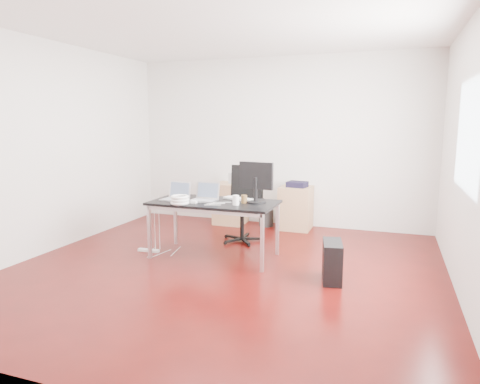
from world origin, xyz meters
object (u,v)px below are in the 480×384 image
(office_chair, at_px, (244,200))
(filing_cabinet_left, at_px, (231,203))
(pc_tower, at_px, (332,261))
(filing_cabinet_right, at_px, (296,208))
(desk, at_px, (214,206))

(office_chair, bearing_deg, filing_cabinet_left, 119.47)
(office_chair, relative_size, pc_tower, 2.40)
(office_chair, distance_m, filing_cabinet_left, 1.11)
(filing_cabinet_right, bearing_deg, pc_tower, -67.90)
(office_chair, xyz_separation_m, filing_cabinet_left, (-0.56, 0.92, -0.26))
(desk, xyz_separation_m, filing_cabinet_right, (0.68, 1.81, -0.33))
(desk, relative_size, filing_cabinet_right, 2.29)
(filing_cabinet_left, distance_m, pc_tower, 2.97)
(office_chair, relative_size, filing_cabinet_left, 1.54)
(filing_cabinet_left, xyz_separation_m, filing_cabinet_right, (1.14, 0.00, 0.00))
(office_chair, xyz_separation_m, filing_cabinet_right, (0.58, 0.92, -0.26))
(desk, relative_size, office_chair, 1.48)
(office_chair, xyz_separation_m, pc_tower, (1.46, -1.24, -0.39))
(filing_cabinet_right, relative_size, pc_tower, 1.56)
(office_chair, height_order, filing_cabinet_left, office_chair)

